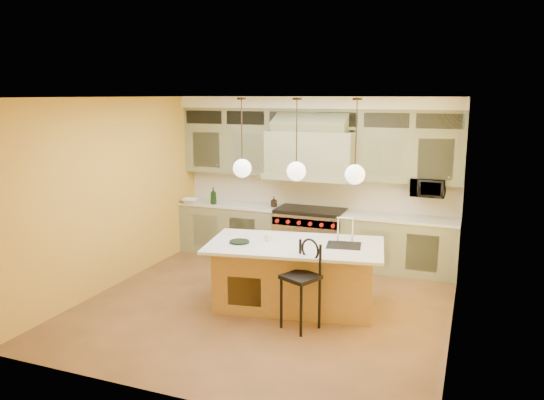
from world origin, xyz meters
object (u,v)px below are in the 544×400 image
at_px(range, 310,235).
at_px(microwave, 428,187).
at_px(counter_stool, 302,279).
at_px(kitchen_island, 296,274).

relative_size(range, microwave, 2.21).
xyz_separation_m(range, microwave, (1.95, 0.11, 0.96)).
xyz_separation_m(counter_stool, microwave, (1.24, 2.78, 0.79)).
height_order(kitchen_island, microwave, microwave).
relative_size(kitchen_island, microwave, 4.74).
distance_m(counter_stool, microwave, 3.14).
distance_m(range, counter_stool, 2.77).
xyz_separation_m(kitchen_island, microwave, (1.54, 2.13, 0.98)).
height_order(range, kitchen_island, kitchen_island).
height_order(kitchen_island, counter_stool, kitchen_island).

